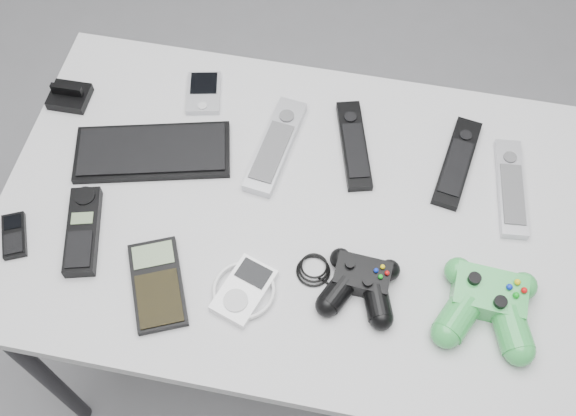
% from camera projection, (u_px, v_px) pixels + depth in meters
% --- Properties ---
extents(floor, '(3.50, 3.50, 0.00)m').
position_uv_depth(floor, '(306.00, 354.00, 1.77)').
color(floor, gray).
rests_on(floor, ground).
extents(desk, '(1.04, 0.67, 0.69)m').
position_uv_depth(desk, '(292.00, 226.00, 1.24)').
color(desk, '#AEAFB1').
rests_on(desk, floor).
extents(pda_keyboard, '(0.30, 0.19, 0.02)m').
position_uv_depth(pda_keyboard, '(153.00, 151.00, 1.24)').
color(pda_keyboard, black).
rests_on(pda_keyboard, desk).
extents(dock_bracket, '(0.07, 0.07, 0.04)m').
position_uv_depth(dock_bracket, '(68.00, 93.00, 1.29)').
color(dock_bracket, black).
rests_on(dock_bracket, desk).
extents(pda, '(0.08, 0.11, 0.02)m').
position_uv_depth(pda, '(204.00, 93.00, 1.31)').
color(pda, '#B1B2B9').
rests_on(pda, desk).
extents(remote_silver_a, '(0.08, 0.22, 0.02)m').
position_uv_depth(remote_silver_a, '(276.00, 145.00, 1.24)').
color(remote_silver_a, '#B1B2B9').
rests_on(remote_silver_a, desk).
extents(remote_black_a, '(0.09, 0.20, 0.02)m').
position_uv_depth(remote_black_a, '(354.00, 144.00, 1.25)').
color(remote_black_a, black).
rests_on(remote_black_a, desk).
extents(remote_black_b, '(0.08, 0.20, 0.02)m').
position_uv_depth(remote_black_b, '(457.00, 162.00, 1.23)').
color(remote_black_b, black).
rests_on(remote_black_b, desk).
extents(remote_silver_b, '(0.06, 0.20, 0.02)m').
position_uv_depth(remote_silver_b, '(511.00, 187.00, 1.20)').
color(remote_silver_b, '#B5B5BC').
rests_on(remote_silver_b, desk).
extents(mobile_phone, '(0.07, 0.09, 0.01)m').
position_uv_depth(mobile_phone, '(14.00, 235.00, 1.15)').
color(mobile_phone, black).
rests_on(mobile_phone, desk).
extents(cordless_handset, '(0.09, 0.17, 0.03)m').
position_uv_depth(cordless_handset, '(83.00, 231.00, 1.15)').
color(cordless_handset, black).
rests_on(cordless_handset, desk).
extents(calculator, '(0.14, 0.18, 0.02)m').
position_uv_depth(calculator, '(157.00, 284.00, 1.11)').
color(calculator, black).
rests_on(calculator, desk).
extents(mp3_player, '(0.13, 0.14, 0.02)m').
position_uv_depth(mp3_player, '(244.00, 290.00, 1.10)').
color(mp3_player, white).
rests_on(mp3_player, desk).
extents(controller_black, '(0.22, 0.15, 0.04)m').
position_uv_depth(controller_black, '(361.00, 283.00, 1.09)').
color(controller_black, black).
rests_on(controller_black, desk).
extents(controller_green, '(0.17, 0.18, 0.06)m').
position_uv_depth(controller_green, '(488.00, 303.00, 1.07)').
color(controller_green, '#25882B').
rests_on(controller_green, desk).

